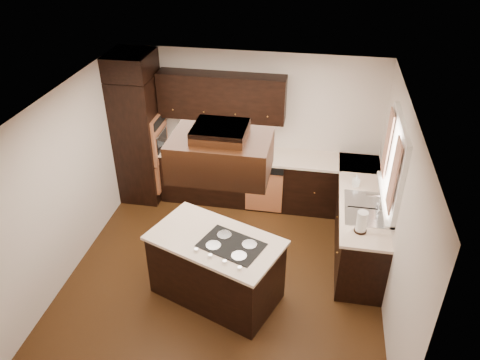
# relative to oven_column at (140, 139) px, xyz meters

# --- Properties ---
(floor) EXTENTS (4.20, 4.20, 0.02)m
(floor) POSITION_rel_oven_column_xyz_m (1.78, -1.71, -1.07)
(floor) COLOR #502F14
(floor) RESTS_ON ground
(ceiling) EXTENTS (4.20, 4.20, 0.02)m
(ceiling) POSITION_rel_oven_column_xyz_m (1.78, -1.71, 1.45)
(ceiling) COLOR white
(ceiling) RESTS_ON ground
(wall_back) EXTENTS (4.20, 0.02, 2.50)m
(wall_back) POSITION_rel_oven_column_xyz_m (1.78, 0.40, 0.19)
(wall_back) COLOR beige
(wall_back) RESTS_ON ground
(wall_front) EXTENTS (4.20, 0.02, 2.50)m
(wall_front) POSITION_rel_oven_column_xyz_m (1.78, -3.81, 0.19)
(wall_front) COLOR beige
(wall_front) RESTS_ON ground
(wall_left) EXTENTS (0.02, 4.20, 2.50)m
(wall_left) POSITION_rel_oven_column_xyz_m (-0.33, -1.71, 0.19)
(wall_left) COLOR beige
(wall_left) RESTS_ON ground
(wall_right) EXTENTS (0.02, 4.20, 2.50)m
(wall_right) POSITION_rel_oven_column_xyz_m (3.88, -1.71, 0.19)
(wall_right) COLOR beige
(wall_right) RESTS_ON ground
(oven_column) EXTENTS (0.65, 0.75, 2.12)m
(oven_column) POSITION_rel_oven_column_xyz_m (0.00, 0.00, 0.00)
(oven_column) COLOR black
(oven_column) RESTS_ON floor
(wall_oven_face) EXTENTS (0.05, 0.62, 0.78)m
(wall_oven_face) POSITION_rel_oven_column_xyz_m (0.35, 0.00, 0.06)
(wall_oven_face) COLOR #CA7549
(wall_oven_face) RESTS_ON oven_column
(base_cabinets_back) EXTENTS (2.93, 0.60, 0.88)m
(base_cabinets_back) POSITION_rel_oven_column_xyz_m (1.81, 0.09, -0.62)
(base_cabinets_back) COLOR black
(base_cabinets_back) RESTS_ON floor
(base_cabinets_right) EXTENTS (0.60, 2.40, 0.88)m
(base_cabinets_right) POSITION_rel_oven_column_xyz_m (3.58, -0.80, -0.62)
(base_cabinets_right) COLOR black
(base_cabinets_right) RESTS_ON floor
(countertop_back) EXTENTS (2.93, 0.63, 0.04)m
(countertop_back) POSITION_rel_oven_column_xyz_m (1.81, 0.08, -0.16)
(countertop_back) COLOR #FAE1C7
(countertop_back) RESTS_ON base_cabinets_back
(countertop_right) EXTENTS (0.63, 2.40, 0.04)m
(countertop_right) POSITION_rel_oven_column_xyz_m (3.56, -0.80, -0.16)
(countertop_right) COLOR #FAE1C7
(countertop_right) RESTS_ON base_cabinets_right
(upper_cabinets) EXTENTS (2.00, 0.34, 0.72)m
(upper_cabinets) POSITION_rel_oven_column_xyz_m (1.34, 0.23, 0.75)
(upper_cabinets) COLOR black
(upper_cabinets) RESTS_ON wall_back
(dishwasher_front) EXTENTS (0.60, 0.05, 0.72)m
(dishwasher_front) POSITION_rel_oven_column_xyz_m (2.10, -0.20, -0.66)
(dishwasher_front) COLOR #CA7549
(dishwasher_front) RESTS_ON floor
(window_frame) EXTENTS (0.06, 1.32, 1.12)m
(window_frame) POSITION_rel_oven_column_xyz_m (3.85, -1.16, 0.59)
(window_frame) COLOR white
(window_frame) RESTS_ON wall_right
(window_pane) EXTENTS (0.00, 1.20, 1.00)m
(window_pane) POSITION_rel_oven_column_xyz_m (3.87, -1.16, 0.59)
(window_pane) COLOR white
(window_pane) RESTS_ON wall_right
(curtain_left) EXTENTS (0.02, 0.34, 0.90)m
(curtain_left) POSITION_rel_oven_column_xyz_m (3.79, -1.57, 0.64)
(curtain_left) COLOR beige
(curtain_left) RESTS_ON wall_right
(curtain_right) EXTENTS (0.02, 0.34, 0.90)m
(curtain_right) POSITION_rel_oven_column_xyz_m (3.79, -0.74, 0.64)
(curtain_right) COLOR beige
(curtain_right) RESTS_ON wall_right
(sink_rim) EXTENTS (0.52, 0.84, 0.01)m
(sink_rim) POSITION_rel_oven_column_xyz_m (3.58, -1.16, -0.14)
(sink_rim) COLOR silver
(sink_rim) RESTS_ON countertop_right
(island) EXTENTS (1.75, 1.35, 0.88)m
(island) POSITION_rel_oven_column_xyz_m (1.75, -2.14, -0.62)
(island) COLOR black
(island) RESTS_ON floor
(island_top) EXTENTS (1.83, 1.42, 0.04)m
(island_top) POSITION_rel_oven_column_xyz_m (1.75, -2.14, -0.16)
(island_top) COLOR #FAE1C7
(island_top) RESTS_ON island
(cooktop) EXTENTS (0.86, 0.72, 0.01)m
(cooktop) POSITION_rel_oven_column_xyz_m (1.97, -2.22, -0.13)
(cooktop) COLOR black
(cooktop) RESTS_ON island_top
(range_hood) EXTENTS (1.05, 0.72, 0.42)m
(range_hood) POSITION_rel_oven_column_xyz_m (1.88, -2.25, 1.10)
(range_hood) COLOR black
(range_hood) RESTS_ON ceiling
(hood_duct) EXTENTS (0.55, 0.50, 0.13)m
(hood_duct) POSITION_rel_oven_column_xyz_m (1.88, -2.25, 1.38)
(hood_duct) COLOR black
(hood_duct) RESTS_ON ceiling
(blender_base) EXTENTS (0.15, 0.15, 0.10)m
(blender_base) POSITION_rel_oven_column_xyz_m (0.73, 0.06, -0.09)
(blender_base) COLOR silver
(blender_base) RESTS_ON countertop_back
(blender_pitcher) EXTENTS (0.13, 0.13, 0.26)m
(blender_pitcher) POSITION_rel_oven_column_xyz_m (0.73, 0.06, 0.09)
(blender_pitcher) COLOR silver
(blender_pitcher) RESTS_ON blender_base
(spice_rack) EXTENTS (0.40, 0.20, 0.32)m
(spice_rack) POSITION_rel_oven_column_xyz_m (1.23, 0.09, 0.02)
(spice_rack) COLOR black
(spice_rack) RESTS_ON countertop_back
(mixing_bowl) EXTENTS (0.36, 0.36, 0.07)m
(mixing_bowl) POSITION_rel_oven_column_xyz_m (0.52, 0.01, -0.11)
(mixing_bowl) COLOR white
(mixing_bowl) RESTS_ON countertop_back
(soap_bottle) EXTENTS (0.11, 0.11, 0.18)m
(soap_bottle) POSITION_rel_oven_column_xyz_m (3.47, -0.61, -0.05)
(soap_bottle) COLOR white
(soap_bottle) RESTS_ON countertop_right
(paper_towel) EXTENTS (0.17, 0.17, 0.29)m
(paper_towel) POSITION_rel_oven_column_xyz_m (3.50, -1.67, 0.01)
(paper_towel) COLOR white
(paper_towel) RESTS_ON countertop_right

